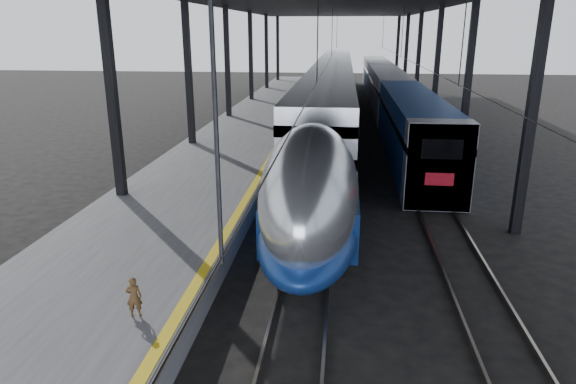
# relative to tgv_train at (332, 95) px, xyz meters

# --- Properties ---
(ground) EXTENTS (160.00, 160.00, 0.00)m
(ground) POSITION_rel_tgv_train_xyz_m (-2.00, -29.34, -2.17)
(ground) COLOR black
(ground) RESTS_ON ground
(platform) EXTENTS (6.00, 80.00, 1.00)m
(platform) POSITION_rel_tgv_train_xyz_m (-5.50, -9.34, -1.67)
(platform) COLOR #4C4C4F
(platform) RESTS_ON ground
(yellow_strip) EXTENTS (0.30, 80.00, 0.01)m
(yellow_strip) POSITION_rel_tgv_train_xyz_m (-2.70, -9.34, -1.17)
(yellow_strip) COLOR gold
(yellow_strip) RESTS_ON platform
(rails) EXTENTS (6.52, 80.00, 0.16)m
(rails) POSITION_rel_tgv_train_xyz_m (2.50, -9.34, -2.09)
(rails) COLOR slate
(rails) RESTS_ON ground
(canopy) EXTENTS (18.00, 75.00, 9.47)m
(canopy) POSITION_rel_tgv_train_xyz_m (-0.10, -9.34, 6.94)
(canopy) COLOR black
(canopy) RESTS_ON ground
(tgv_train) EXTENTS (3.24, 65.20, 4.64)m
(tgv_train) POSITION_rel_tgv_train_xyz_m (0.00, 0.00, 0.00)
(tgv_train) COLOR silver
(tgv_train) RESTS_ON ground
(second_train) EXTENTS (2.76, 56.05, 3.80)m
(second_train) POSITION_rel_tgv_train_xyz_m (5.00, 4.81, -0.25)
(second_train) COLOR navy
(second_train) RESTS_ON ground
(child) EXTENTS (0.41, 0.32, 0.98)m
(child) POSITION_rel_tgv_train_xyz_m (-3.66, -33.19, -0.68)
(child) COLOR #482F18
(child) RESTS_ON platform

